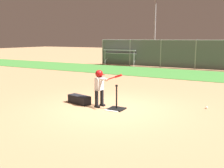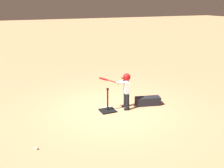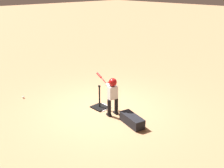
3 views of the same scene
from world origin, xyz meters
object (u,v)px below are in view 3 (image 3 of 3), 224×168
(batting_tee, at_px, (100,105))
(batter_child, at_px, (112,92))
(baseball, at_px, (23,97))
(equipment_bag, at_px, (132,120))

(batting_tee, relative_size, batter_child, 0.65)
(baseball, xyz_separation_m, equipment_bag, (-3.89, -1.41, 0.10))
(equipment_bag, bearing_deg, batter_child, 12.03)
(batting_tee, xyz_separation_m, equipment_bag, (-1.46, 0.04, 0.04))
(batting_tee, bearing_deg, equipment_bag, 178.31)
(batter_child, height_order, baseball, batter_child)
(batting_tee, distance_m, equipment_bag, 1.46)
(batter_child, xyz_separation_m, baseball, (3.05, 1.42, -0.72))
(baseball, bearing_deg, equipment_bag, -160.12)
(batting_tee, distance_m, batter_child, 0.91)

